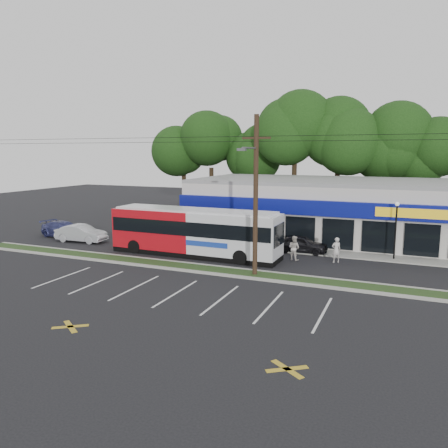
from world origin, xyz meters
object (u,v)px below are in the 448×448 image
at_px(car_dark, 301,244).
at_px(utility_pole, 253,191).
at_px(lamp_post, 396,224).
at_px(pedestrian_a, 336,250).
at_px(car_silver, 81,233).
at_px(pedestrian_b, 294,248).
at_px(metrobus, 195,231).
at_px(car_blue, 64,229).

bearing_deg(car_dark, utility_pole, 168.91).
distance_m(lamp_post, pedestrian_a, 4.80).
relative_size(car_silver, pedestrian_b, 2.55).
distance_m(metrobus, car_blue, 14.40).
xyz_separation_m(utility_pole, pedestrian_b, (1.46, 5.07, -4.52)).
bearing_deg(lamp_post, pedestrian_b, -157.36).
relative_size(lamp_post, pedestrian_a, 2.34).
bearing_deg(metrobus, pedestrian_b, 12.28).
xyz_separation_m(utility_pole, lamp_post, (8.17, 7.87, -2.74)).
bearing_deg(lamp_post, car_silver, -171.83).
height_order(car_dark, pedestrian_a, pedestrian_a).
relative_size(car_dark, car_silver, 0.89).
height_order(lamp_post, metrobus, lamp_post).
height_order(car_silver, pedestrian_b, pedestrian_b).
xyz_separation_m(metrobus, car_blue, (-14.26, 1.63, -1.15)).
height_order(car_silver, pedestrian_a, pedestrian_a).
bearing_deg(metrobus, lamp_post, 17.72).
bearing_deg(metrobus, pedestrian_a, 11.22).
bearing_deg(car_blue, pedestrian_a, -77.39).
xyz_separation_m(lamp_post, car_silver, (-25.41, -3.65, -1.92)).
xyz_separation_m(car_silver, pedestrian_b, (18.69, 0.85, 0.14)).
distance_m(metrobus, pedestrian_b, 7.51).
bearing_deg(car_silver, car_blue, 66.56).
bearing_deg(car_silver, pedestrian_a, -91.31).
height_order(metrobus, pedestrian_b, metrobus).
height_order(lamp_post, pedestrian_a, lamp_post).
bearing_deg(car_dark, car_silver, 99.72).
relative_size(car_blue, pedestrian_b, 2.82).
bearing_deg(pedestrian_a, car_silver, -28.29).
xyz_separation_m(utility_pole, pedestrian_a, (4.39, 5.48, -4.50)).
relative_size(metrobus, pedestrian_b, 7.42).
xyz_separation_m(lamp_post, car_dark, (-6.75, -0.30, -1.98)).
relative_size(lamp_post, car_blue, 0.84).
bearing_deg(pedestrian_a, lamp_post, -179.25).
relative_size(utility_pole, car_dark, 12.32).
height_order(lamp_post, car_silver, lamp_post).
distance_m(metrobus, pedestrian_a, 10.45).
bearing_deg(utility_pole, car_dark, 79.36).
bearing_deg(car_blue, car_silver, -96.86).
relative_size(utility_pole, car_blue, 9.93).
bearing_deg(lamp_post, pedestrian_a, -147.64).
bearing_deg(pedestrian_a, pedestrian_b, -23.72).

